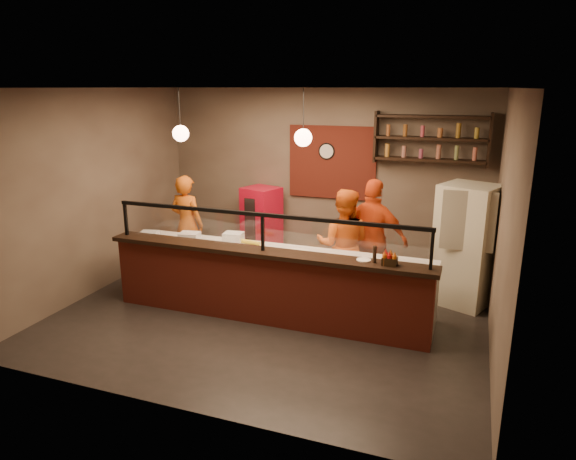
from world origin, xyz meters
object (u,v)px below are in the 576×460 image
at_px(cook_right, 373,239).
at_px(condiment_caddy, 390,261).
at_px(cook_mid, 343,245).
at_px(wall_clock, 327,151).
at_px(pizza_dough, 294,253).
at_px(fridge, 466,245).
at_px(red_cooler, 262,225).
at_px(cook_left, 187,224).
at_px(pepper_mill, 375,254).

xyz_separation_m(cook_right, condiment_caddy, (0.49, -1.45, 0.17)).
bearing_deg(cook_right, cook_mid, 42.45).
xyz_separation_m(wall_clock, condiment_caddy, (1.62, -2.77, -0.99)).
relative_size(wall_clock, pizza_dough, 0.62).
height_order(fridge, red_cooler, fridge).
xyz_separation_m(cook_mid, condiment_caddy, (0.89, -1.19, 0.24)).
xyz_separation_m(cook_mid, fridge, (1.77, 0.48, 0.05)).
bearing_deg(cook_left, pizza_dough, 162.65).
height_order(cook_right, condiment_caddy, cook_right).
height_order(red_cooler, pizza_dough, red_cooler).
bearing_deg(fridge, wall_clock, 178.32).
height_order(wall_clock, condiment_caddy, wall_clock).
bearing_deg(cook_left, red_cooler, -129.03).
distance_m(cook_right, pizza_dough, 1.37).
xyz_separation_m(fridge, pepper_mill, (-1.08, -1.63, 0.25)).
relative_size(pizza_dough, condiment_caddy, 2.63).
relative_size(fridge, pizza_dough, 3.79).
bearing_deg(fridge, red_cooler, -170.12).
bearing_deg(wall_clock, cook_left, -148.34).
bearing_deg(wall_clock, cook_mid, -65.10).
xyz_separation_m(red_cooler, condiment_caddy, (2.78, -2.46, 0.40)).
bearing_deg(pepper_mill, cook_left, 158.49).
relative_size(cook_left, cook_right, 0.93).
relative_size(cook_mid, pepper_mill, 8.09).
distance_m(wall_clock, cook_right, 2.09).
xyz_separation_m(wall_clock, fridge, (2.50, -1.10, -1.18)).
distance_m(cook_mid, pepper_mill, 1.38).
distance_m(cook_mid, condiment_caddy, 1.50).
distance_m(wall_clock, cook_mid, 2.13).
height_order(pizza_dough, condiment_caddy, condiment_caddy).
height_order(wall_clock, pizza_dough, wall_clock).
height_order(cook_right, red_cooler, cook_right).
xyz_separation_m(cook_mid, cook_right, (0.40, 0.26, 0.06)).
bearing_deg(cook_mid, red_cooler, -39.50).
bearing_deg(cook_right, condiment_caddy, 118.33).
distance_m(cook_mid, red_cooler, 2.28).
relative_size(fridge, red_cooler, 1.30).
height_order(cook_left, condiment_caddy, cook_left).
xyz_separation_m(fridge, pizza_dough, (-2.31, -1.20, -0.02)).
distance_m(cook_left, condiment_caddy, 4.05).
distance_m(wall_clock, pepper_mill, 3.22).
bearing_deg(condiment_caddy, wall_clock, 120.36).
height_order(cook_left, fridge, fridge).
height_order(wall_clock, pepper_mill, wall_clock).
xyz_separation_m(condiment_caddy, pepper_mill, (-0.20, 0.03, 0.06)).
bearing_deg(pizza_dough, fridge, 27.42).
relative_size(wall_clock, fridge, 0.16).
xyz_separation_m(wall_clock, cook_mid, (0.73, -1.58, -1.22)).
distance_m(red_cooler, pizza_dough, 2.41).
bearing_deg(condiment_caddy, cook_left, 159.06).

